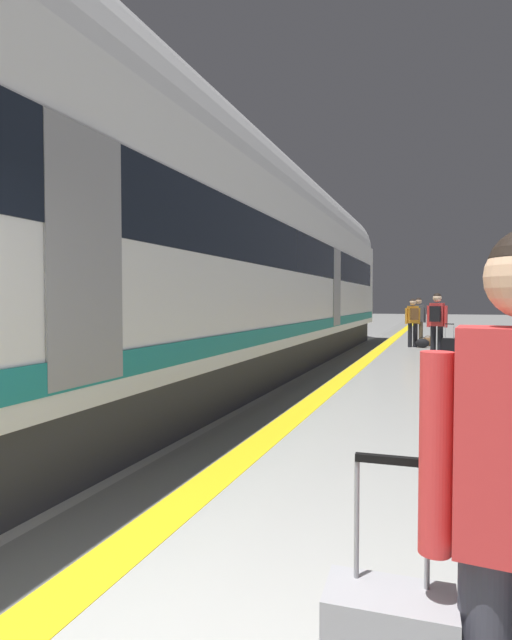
{
  "coord_description": "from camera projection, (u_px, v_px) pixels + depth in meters",
  "views": [
    {
      "loc": [
        1.17,
        -0.92,
        1.56
      ],
      "look_at": [
        -1.16,
        5.48,
        1.3
      ],
      "focal_mm": 28.79,
      "sensor_mm": 36.0,
      "label": 1
    }
  ],
  "objects": [
    {
      "name": "safety_line_strip",
      "position": [
        349.0,
        373.0,
        10.95
      ],
      "size": [
        0.36,
        80.0,
        0.01
      ],
      "primitive_type": "cube",
      "color": "yellow",
      "rests_on": "ground"
    },
    {
      "name": "suitcase_near",
      "position": [
        449.0,
        348.0,
        13.5
      ],
      "size": [
        0.4,
        0.26,
        0.95
      ],
      "color": "black",
      "rests_on": "ground"
    },
    {
      "name": "tactile_edge_band",
      "position": [
        331.0,
        372.0,
        11.08
      ],
      "size": [
        0.73,
        80.0,
        0.01
      ],
      "primitive_type": "cube",
      "color": "slate",
      "rests_on": "ground"
    },
    {
      "name": "passenger_mid",
      "position": [
        418.0,
        318.0,
        17.74
      ],
      "size": [
        0.51,
        0.26,
        1.65
      ],
      "color": "brown",
      "rests_on": "ground"
    },
    {
      "name": "duffel_bag_far",
      "position": [
        422.0,
        343.0,
        16.84
      ],
      "size": [
        0.44,
        0.26,
        0.36
      ],
      "color": "black",
      "rests_on": "ground"
    },
    {
      "name": "passenger_near",
      "position": [
        437.0,
        320.0,
        13.73
      ],
      "size": [
        0.53,
        0.4,
        1.75
      ],
      "color": "black",
      "rests_on": "ground"
    },
    {
      "name": "passenger_far",
      "position": [
        413.0,
        318.0,
        17.02
      ],
      "size": [
        0.48,
        0.39,
        1.62
      ],
      "color": "black",
      "rests_on": "ground"
    },
    {
      "name": "duffel_bag_mid",
      "position": [
        428.0,
        342.0,
        17.43
      ],
      "size": [
        0.44,
        0.26,
        0.36
      ],
      "color": "brown",
      "rests_on": "ground"
    },
    {
      "name": "high_speed_train",
      "position": [
        189.0,
        245.0,
        8.74
      ],
      "size": [
        2.94,
        29.55,
        4.97
      ],
      "color": "#38383D",
      "rests_on": "ground"
    }
  ]
}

